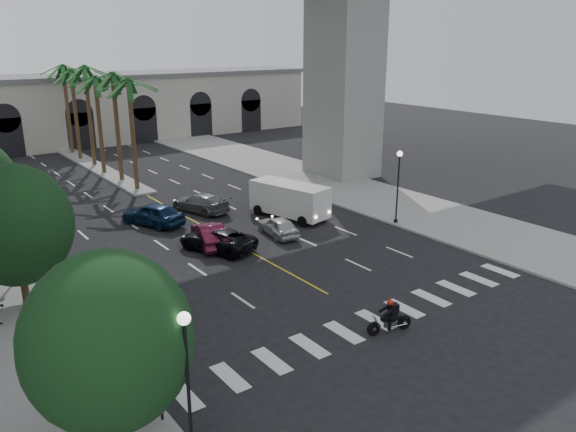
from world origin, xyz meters
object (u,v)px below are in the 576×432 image
object	(u,v)px
lamp_post_left_far	(25,210)
car_c	(217,240)
motorcycle_rider	(391,317)
cargo_van	(290,199)
traffic_signal_far	(116,314)
car_d	(200,203)
lamp_post_left_near	(188,377)
car_a	(279,226)
traffic_signal_near	(158,360)
lamp_post_right	(398,181)
car_b	(210,235)
car_e	(153,214)

from	to	relation	value
lamp_post_left_far	car_c	xyz separation A→B (m)	(9.90, -4.98, -2.51)
motorcycle_rider	cargo_van	bearing A→B (deg)	82.66
traffic_signal_far	car_d	bearing A→B (deg)	53.86
lamp_post_left_near	lamp_post_left_far	distance (m)	21.00
car_d	motorcycle_rider	bearing A→B (deg)	68.11
motorcycle_rider	car_a	xyz separation A→B (m)	(3.47, 13.72, -0.08)
lamp_post_left_far	traffic_signal_near	distance (m)	18.51
traffic_signal_near	car_d	distance (m)	25.11
lamp_post_right	lamp_post_left_near	bearing A→B (deg)	-150.31
car_c	car_d	world-z (taller)	car_d
car_b	car_c	xyz separation A→B (m)	(0.00, -1.01, -0.04)
car_e	cargo_van	size ratio (longest dim) A/B	0.75
car_a	car_d	xyz separation A→B (m)	(-1.71, 8.02, 0.06)
lamp_post_right	car_b	bearing A→B (deg)	162.65
lamp_post_right	car_e	size ratio (longest dim) A/B	1.10
lamp_post_left_far	car_a	bearing A→B (deg)	-18.86
car_e	cargo_van	bearing A→B (deg)	131.04
lamp_post_left_far	car_b	world-z (taller)	lamp_post_left_far
lamp_post_right	car_a	world-z (taller)	lamp_post_right
car_a	car_e	distance (m)	9.28
lamp_post_left_near	car_c	distance (m)	19.00
car_c	lamp_post_left_far	bearing A→B (deg)	-50.49
lamp_post_left_far	car_c	bearing A→B (deg)	-26.69
car_d	cargo_van	xyz separation A→B (m)	(4.71, -5.24, 0.72)
lamp_post_right	traffic_signal_far	distance (m)	23.62
traffic_signal_near	car_d	size ratio (longest dim) A/B	0.73
car_a	cargo_van	world-z (taller)	cargo_van
motorcycle_rider	car_b	distance (m)	14.79
car_d	car_e	distance (m)	4.31
lamp_post_right	car_b	distance (m)	13.74
lamp_post_left_near	car_c	xyz separation A→B (m)	(9.90, 16.02, -2.51)
car_b	car_c	world-z (taller)	car_b
car_c	lamp_post_right	bearing A→B (deg)	143.02
car_a	traffic_signal_far	bearing A→B (deg)	41.80
car_c	car_a	bearing A→B (deg)	156.08
traffic_signal_near	traffic_signal_far	xyz separation A→B (m)	(0.00, 4.00, 0.00)
lamp_post_right	car_b	size ratio (longest dim) A/B	1.19
car_a	car_e	world-z (taller)	car_e
motorcycle_rider	traffic_signal_far	bearing A→B (deg)	173.21
car_b	cargo_van	world-z (taller)	cargo_van
motorcycle_rider	car_e	world-z (taller)	car_e
lamp_post_left_near	motorcycle_rider	distance (m)	11.63
car_a	car_d	distance (m)	8.20
lamp_post_right	cargo_van	size ratio (longest dim) A/B	0.83
car_e	traffic_signal_near	bearing A→B (deg)	44.51
motorcycle_rider	car_e	xyz separation A→B (m)	(-2.46, 20.86, 0.09)
car_d	car_e	bearing A→B (deg)	-5.48
car_a	car_b	xyz separation A→B (m)	(-4.71, 1.02, 0.08)
lamp_post_left_near	lamp_post_left_far	bearing A→B (deg)	90.00
car_b	car_e	xyz separation A→B (m)	(-1.22, 6.12, 0.09)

